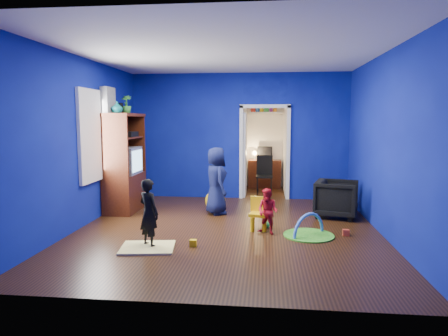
# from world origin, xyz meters

# --- Properties ---
(floor) EXTENTS (5.00, 5.50, 0.01)m
(floor) POSITION_xyz_m (0.00, 0.00, 0.00)
(floor) COLOR black
(floor) RESTS_ON ground
(ceiling) EXTENTS (5.00, 5.50, 0.01)m
(ceiling) POSITION_xyz_m (0.00, 0.00, 2.90)
(ceiling) COLOR white
(ceiling) RESTS_ON wall_back
(wall_back) EXTENTS (5.00, 0.02, 2.90)m
(wall_back) POSITION_xyz_m (0.00, 2.75, 1.45)
(wall_back) COLOR navy
(wall_back) RESTS_ON floor
(wall_front) EXTENTS (5.00, 0.02, 2.90)m
(wall_front) POSITION_xyz_m (0.00, -2.75, 1.45)
(wall_front) COLOR navy
(wall_front) RESTS_ON floor
(wall_left) EXTENTS (0.02, 5.50, 2.90)m
(wall_left) POSITION_xyz_m (-2.50, 0.00, 1.45)
(wall_left) COLOR navy
(wall_left) RESTS_ON floor
(wall_right) EXTENTS (0.02, 5.50, 2.90)m
(wall_right) POSITION_xyz_m (2.50, 0.00, 1.45)
(wall_right) COLOR navy
(wall_right) RESTS_ON floor
(alcove) EXTENTS (1.00, 1.75, 2.50)m
(alcove) POSITION_xyz_m (0.60, 3.62, 1.25)
(alcove) COLOR silver
(alcove) RESTS_ON floor
(armchair) EXTENTS (0.94, 0.93, 0.70)m
(armchair) POSITION_xyz_m (1.97, 1.10, 0.35)
(armchair) COLOR black
(armchair) RESTS_ON floor
(child_black) EXTENTS (0.44, 0.41, 1.00)m
(child_black) POSITION_xyz_m (-1.04, -1.01, 0.50)
(child_black) COLOR black
(child_black) RESTS_ON floor
(child_navy) EXTENTS (0.65, 0.76, 1.31)m
(child_navy) POSITION_xyz_m (-0.33, 1.11, 0.65)
(child_navy) COLOR #0E1335
(child_navy) RESTS_ON floor
(toddler_red) EXTENTS (0.45, 0.42, 0.74)m
(toddler_red) POSITION_xyz_m (0.67, -0.18, 0.37)
(toddler_red) COLOR red
(toddler_red) RESTS_ON floor
(vase) EXTENTS (0.27, 0.27, 0.22)m
(vase) POSITION_xyz_m (-2.20, 0.90, 2.07)
(vase) COLOR #0E5B70
(vase) RESTS_ON tv_armoire
(potted_plant) EXTENTS (0.22, 0.22, 0.37)m
(potted_plant) POSITION_xyz_m (-2.20, 1.42, 2.15)
(potted_plant) COLOR #318631
(potted_plant) RESTS_ON tv_armoire
(tv_armoire) EXTENTS (0.58, 1.14, 1.96)m
(tv_armoire) POSITION_xyz_m (-2.20, 1.20, 0.98)
(tv_armoire) COLOR #40180A
(tv_armoire) RESTS_ON floor
(crt_tv) EXTENTS (0.46, 0.70, 0.54)m
(crt_tv) POSITION_xyz_m (-2.16, 1.20, 1.02)
(crt_tv) COLOR silver
(crt_tv) RESTS_ON tv_armoire
(yellow_blanket) EXTENTS (0.83, 0.70, 0.03)m
(yellow_blanket) POSITION_xyz_m (-1.04, -1.11, 0.01)
(yellow_blanket) COLOR #F2E07A
(yellow_blanket) RESTS_ON floor
(hopper_ball) EXTENTS (0.42, 0.42, 0.42)m
(hopper_ball) POSITION_xyz_m (-0.38, 1.36, 0.21)
(hopper_ball) COLOR yellow
(hopper_ball) RESTS_ON floor
(kid_chair) EXTENTS (0.33, 0.33, 0.50)m
(kid_chair) POSITION_xyz_m (0.52, 0.02, 0.25)
(kid_chair) COLOR yellow
(kid_chair) RESTS_ON floor
(play_mat) EXTENTS (0.80, 0.80, 0.02)m
(play_mat) POSITION_xyz_m (1.33, -0.23, 0.01)
(play_mat) COLOR green
(play_mat) RESTS_ON floor
(toy_arch) EXTENTS (0.55, 0.54, 0.72)m
(toy_arch) POSITION_xyz_m (1.33, -0.23, 0.02)
(toy_arch) COLOR #3F8CD8
(toy_arch) RESTS_ON floor
(window_left) EXTENTS (0.03, 0.95, 1.55)m
(window_left) POSITION_xyz_m (-2.48, 0.35, 1.55)
(window_left) COLOR white
(window_left) RESTS_ON wall_left
(curtain) EXTENTS (0.14, 0.42, 2.40)m
(curtain) POSITION_xyz_m (-2.37, 0.90, 1.25)
(curtain) COLOR slate
(curtain) RESTS_ON floor
(doorway) EXTENTS (1.16, 0.10, 2.10)m
(doorway) POSITION_xyz_m (0.60, 2.75, 1.05)
(doorway) COLOR white
(doorway) RESTS_ON floor
(study_desk) EXTENTS (0.88, 0.44, 0.75)m
(study_desk) POSITION_xyz_m (0.60, 4.26, 0.38)
(study_desk) COLOR #3D140A
(study_desk) RESTS_ON floor
(desk_monitor) EXTENTS (0.40, 0.05, 0.32)m
(desk_monitor) POSITION_xyz_m (0.60, 4.38, 0.95)
(desk_monitor) COLOR black
(desk_monitor) RESTS_ON study_desk
(desk_lamp) EXTENTS (0.14, 0.14, 0.14)m
(desk_lamp) POSITION_xyz_m (0.32, 4.32, 0.93)
(desk_lamp) COLOR #FFD88C
(desk_lamp) RESTS_ON study_desk
(folding_chair) EXTENTS (0.40, 0.40, 0.92)m
(folding_chair) POSITION_xyz_m (0.60, 3.30, 0.46)
(folding_chair) COLOR black
(folding_chair) RESTS_ON floor
(book_shelf) EXTENTS (0.88, 0.24, 0.04)m
(book_shelf) POSITION_xyz_m (0.60, 4.37, 2.02)
(book_shelf) COLOR white
(book_shelf) RESTS_ON study_desk
(toy_0) EXTENTS (0.10, 0.08, 0.10)m
(toy_0) POSITION_xyz_m (1.92, -0.16, 0.05)
(toy_0) COLOR red
(toy_0) RESTS_ON floor
(toy_1) EXTENTS (0.11, 0.11, 0.11)m
(toy_1) POSITION_xyz_m (1.77, 1.18, 0.06)
(toy_1) COLOR #2895E5
(toy_1) RESTS_ON floor
(toy_2) EXTENTS (0.10, 0.08, 0.10)m
(toy_2) POSITION_xyz_m (-0.41, -0.95, 0.05)
(toy_2) COLOR yellow
(toy_2) RESTS_ON floor
(toy_3) EXTENTS (0.11, 0.11, 0.11)m
(toy_3) POSITION_xyz_m (0.66, 0.18, 0.06)
(toy_3) COLOR green
(toy_3) RESTS_ON floor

